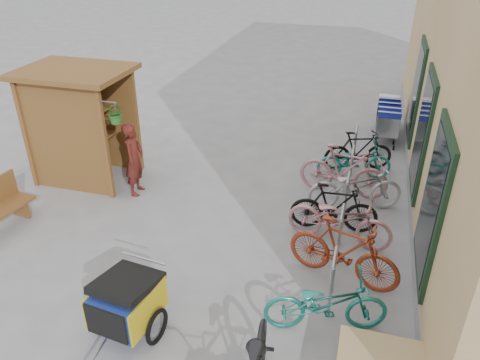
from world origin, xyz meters
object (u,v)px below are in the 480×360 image
(shopping_carts, at_px, (388,115))
(bike_4, at_px, (355,187))
(bike_0, at_px, (326,303))
(bike_5, at_px, (344,170))
(child_trailer, at_px, (127,301))
(bike_6, at_px, (354,161))
(bike_2, at_px, (340,219))
(kiosk, at_px, (76,110))
(bike_3, at_px, (334,208))
(person_kiosk, at_px, (134,159))
(bike_1, at_px, (344,251))
(bike_7, at_px, (358,151))

(shopping_carts, height_order, bike_4, shopping_carts)
(bike_0, distance_m, bike_5, 3.77)
(child_trailer, relative_size, bike_4, 0.89)
(bike_5, height_order, bike_6, bike_5)
(bike_2, relative_size, bike_6, 1.14)
(bike_2, bearing_deg, kiosk, 87.48)
(bike_0, height_order, bike_3, bike_3)
(bike_3, height_order, bike_6, bike_3)
(bike_2, relative_size, bike_3, 1.16)
(person_kiosk, xyz_separation_m, bike_1, (4.29, -1.58, -0.23))
(bike_7, bearing_deg, person_kiosk, 99.13)
(bike_2, height_order, bike_7, bike_2)
(person_kiosk, relative_size, bike_2, 0.84)
(kiosk, relative_size, bike_3, 1.60)
(bike_6, bearing_deg, bike_4, 168.99)
(bike_1, height_order, bike_6, bike_1)
(person_kiosk, distance_m, bike_2, 4.20)
(bike_5, xyz_separation_m, bike_6, (0.18, 0.74, -0.12))
(child_trailer, distance_m, bike_3, 3.98)
(bike_3, distance_m, bike_6, 2.10)
(kiosk, xyz_separation_m, bike_2, (5.53, -0.91, -1.08))
(bike_0, distance_m, bike_6, 4.50)
(bike_2, distance_m, bike_5, 1.71)
(kiosk, distance_m, bike_3, 5.54)
(bike_4, relative_size, bike_5, 1.01)
(person_kiosk, relative_size, bike_6, 0.95)
(shopping_carts, height_order, bike_3, shopping_carts)
(shopping_carts, height_order, bike_5, bike_5)
(bike_7, bearing_deg, bike_0, 159.48)
(kiosk, bearing_deg, person_kiosk, -12.54)
(person_kiosk, bearing_deg, child_trailer, -161.18)
(kiosk, bearing_deg, bike_2, -9.33)
(child_trailer, xyz_separation_m, person_kiosk, (-1.62, 3.43, 0.24))
(kiosk, xyz_separation_m, bike_5, (5.44, 0.79, -1.01))
(bike_2, bearing_deg, bike_5, 9.72)
(bike_2, xyz_separation_m, bike_3, (-0.13, 0.35, -0.01))
(bike_0, height_order, bike_6, bike_0)
(bike_0, bearing_deg, bike_3, -12.36)
(child_trailer, height_order, bike_5, bike_5)
(kiosk, bearing_deg, child_trailer, -51.22)
(person_kiosk, distance_m, bike_3, 4.04)
(child_trailer, xyz_separation_m, bike_7, (2.67, 5.74, -0.06))
(bike_2, bearing_deg, bike_6, 4.71)
(bike_0, distance_m, bike_7, 4.96)
(bike_0, bearing_deg, bike_6, -16.73)
(bike_1, bearing_deg, bike_6, 16.22)
(bike_1, distance_m, bike_3, 1.35)
(child_trailer, bearing_deg, bike_0, 24.02)
(bike_2, height_order, bike_6, bike_2)
(shopping_carts, xyz_separation_m, child_trailer, (-3.27, -7.87, -0.07))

